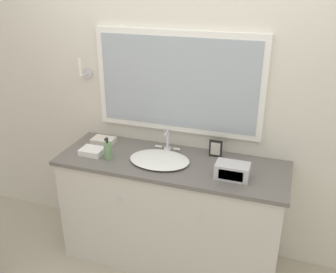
{
  "coord_description": "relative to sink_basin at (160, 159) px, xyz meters",
  "views": [
    {
      "loc": [
        0.77,
        -2.01,
        2.19
      ],
      "look_at": [
        -0.02,
        0.33,
        1.1
      ],
      "focal_mm": 40.0,
      "sensor_mm": 36.0,
      "label": 1
    }
  ],
  "objects": [
    {
      "name": "picture_frame",
      "position": [
        0.37,
        0.21,
        0.05
      ],
      "size": [
        0.1,
        0.01,
        0.14
      ],
      "color": "black",
      "rests_on": "vanity_counter"
    },
    {
      "name": "hand_towel_far_corner",
      "position": [
        -0.55,
        0.15,
        0.0
      ],
      "size": [
        0.18,
        0.13,
        0.04
      ],
      "color": "silver",
      "rests_on": "vanity_counter"
    },
    {
      "name": "vanity_counter",
      "position": [
        0.08,
        0.02,
        -0.47
      ],
      "size": [
        1.72,
        0.6,
        0.9
      ],
      "color": "beige",
      "rests_on": "ground_plane"
    },
    {
      "name": "soap_bottle",
      "position": [
        -0.38,
        -0.08,
        0.05
      ],
      "size": [
        0.06,
        0.06,
        0.17
      ],
      "color": "#709966",
      "rests_on": "vanity_counter"
    },
    {
      "name": "sink_basin",
      "position": [
        0.0,
        0.0,
        0.0
      ],
      "size": [
        0.45,
        0.39,
        0.18
      ],
      "color": "white",
      "rests_on": "vanity_counter"
    },
    {
      "name": "hand_towel_near_sink",
      "position": [
        -0.54,
        -0.05,
        0.0
      ],
      "size": [
        0.17,
        0.14,
        0.04
      ],
      "color": "white",
      "rests_on": "vanity_counter"
    },
    {
      "name": "wall_back",
      "position": [
        0.08,
        0.35,
        0.36
      ],
      "size": [
        8.0,
        0.18,
        2.55
      ],
      "color": "silver",
      "rests_on": "ground_plane"
    },
    {
      "name": "appliance_box",
      "position": [
        0.55,
        -0.07,
        0.03
      ],
      "size": [
        0.23,
        0.14,
        0.11
      ],
      "color": "#BCBCC1",
      "rests_on": "vanity_counter"
    }
  ]
}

